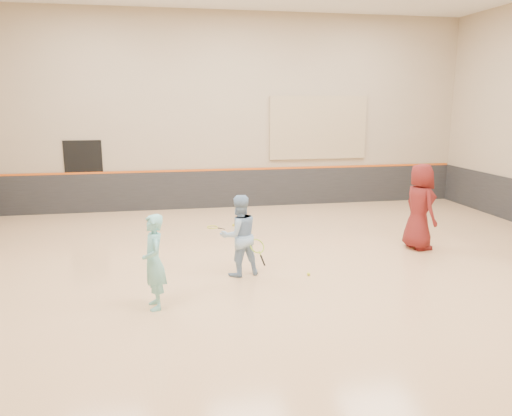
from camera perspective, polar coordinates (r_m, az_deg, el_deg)
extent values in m
cube|color=tan|center=(10.42, 2.05, -7.13)|extent=(15.00, 12.00, 0.20)
cube|color=tan|center=(15.76, -2.80, 10.89)|extent=(15.00, 0.02, 6.00)
cube|color=tan|center=(4.22, 20.92, 6.82)|extent=(15.00, 0.02, 6.00)
cube|color=#232326|center=(15.95, -2.69, 2.23)|extent=(14.90, 0.04, 1.20)
cube|color=#D85914|center=(15.85, -2.71, 4.43)|extent=(14.90, 0.03, 0.06)
cube|color=tan|center=(16.35, 7.14, 9.10)|extent=(3.20, 0.08, 2.00)
cube|color=black|center=(15.89, -19.02, 3.37)|extent=(1.10, 0.05, 2.20)
imported|color=#7BD3D6|center=(8.28, -11.59, -6.06)|extent=(0.47, 0.63, 1.57)
imported|color=#91B7E1|center=(9.63, -1.94, -3.16)|extent=(0.90, 0.78, 1.59)
imported|color=maroon|center=(11.94, 18.22, 0.15)|extent=(0.71, 1.01, 1.97)
sphere|color=yellow|center=(9.85, 6.03, -7.52)|extent=(0.07, 0.07, 0.07)
sphere|color=#CAEE37|center=(11.77, 19.17, 1.10)|extent=(0.07, 0.07, 0.07)
sphere|color=gold|center=(13.59, -2.59, -1.95)|extent=(0.07, 0.07, 0.07)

